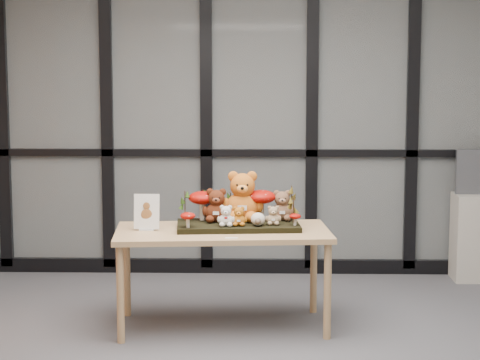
{
  "coord_description": "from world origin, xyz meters",
  "views": [
    {
      "loc": [
        0.01,
        -4.92,
        1.8
      ],
      "look_at": [
        -0.12,
        0.85,
        1.03
      ],
      "focal_mm": 65.0,
      "sensor_mm": 36.0,
      "label": 1
    }
  ],
  "objects_px": {
    "diorama_tray": "(238,226)",
    "mushroom_back_left": "(203,204)",
    "bear_tan_back": "(282,204)",
    "bear_white_bow": "(226,215)",
    "bear_small_yellow": "(239,215)",
    "mushroom_back_right": "(261,203)",
    "bear_pooh_yellow": "(243,193)",
    "mushroom_front_right": "(295,219)",
    "sign_holder": "(147,214)",
    "display_table": "(223,240)",
    "bear_brown_medium": "(216,203)",
    "mushroom_front_left": "(188,219)",
    "bear_beige_small": "(273,214)",
    "plush_cream_hedgehog": "(258,219)"
  },
  "relations": [
    {
      "from": "diorama_tray",
      "to": "bear_white_bow",
      "type": "height_order",
      "value": "bear_white_bow"
    },
    {
      "from": "mushroom_back_right",
      "to": "bear_pooh_yellow",
      "type": "bearing_deg",
      "value": -167.07
    },
    {
      "from": "bear_small_yellow",
      "to": "mushroom_back_left",
      "type": "bearing_deg",
      "value": 135.41
    },
    {
      "from": "bear_pooh_yellow",
      "to": "sign_holder",
      "type": "bearing_deg",
      "value": -168.46
    },
    {
      "from": "bear_tan_back",
      "to": "bear_white_bow",
      "type": "bearing_deg",
      "value": -152.98
    },
    {
      "from": "diorama_tray",
      "to": "bear_beige_small",
      "type": "relative_size",
      "value": 5.8
    },
    {
      "from": "display_table",
      "to": "mushroom_front_left",
      "type": "distance_m",
      "value": 0.3
    },
    {
      "from": "bear_small_yellow",
      "to": "diorama_tray",
      "type": "bearing_deg",
      "value": 89.9
    },
    {
      "from": "diorama_tray",
      "to": "bear_pooh_yellow",
      "type": "distance_m",
      "value": 0.23
    },
    {
      "from": "mushroom_front_right",
      "to": "mushroom_back_right",
      "type": "bearing_deg",
      "value": 138.24
    },
    {
      "from": "bear_small_yellow",
      "to": "display_table",
      "type": "bearing_deg",
      "value": 158.06
    },
    {
      "from": "diorama_tray",
      "to": "mushroom_front_right",
      "type": "bearing_deg",
      "value": -16.18
    },
    {
      "from": "bear_brown_medium",
      "to": "mushroom_front_right",
      "type": "height_order",
      "value": "bear_brown_medium"
    },
    {
      "from": "bear_pooh_yellow",
      "to": "mushroom_back_right",
      "type": "height_order",
      "value": "bear_pooh_yellow"
    },
    {
      "from": "mushroom_back_left",
      "to": "sign_holder",
      "type": "distance_m",
      "value": 0.42
    },
    {
      "from": "diorama_tray",
      "to": "mushroom_back_left",
      "type": "distance_m",
      "value": 0.31
    },
    {
      "from": "bear_small_yellow",
      "to": "mushroom_front_right",
      "type": "bearing_deg",
      "value": -1.85
    },
    {
      "from": "mushroom_front_left",
      "to": "bear_pooh_yellow",
      "type": "bearing_deg",
      "value": 36.88
    },
    {
      "from": "display_table",
      "to": "mushroom_back_right",
      "type": "relative_size",
      "value": 6.48
    },
    {
      "from": "bear_beige_small",
      "to": "bear_tan_back",
      "type": "bearing_deg",
      "value": 65.29
    },
    {
      "from": "mushroom_back_left",
      "to": "mushroom_front_right",
      "type": "bearing_deg",
      "value": -16.92
    },
    {
      "from": "bear_small_yellow",
      "to": "bear_beige_small",
      "type": "relative_size",
      "value": 1.01
    },
    {
      "from": "bear_tan_back",
      "to": "bear_beige_small",
      "type": "xyz_separation_m",
      "value": [
        -0.06,
        -0.18,
        -0.04
      ]
    },
    {
      "from": "mushroom_back_right",
      "to": "display_table",
      "type": "bearing_deg",
      "value": -143.46
    },
    {
      "from": "mushroom_back_right",
      "to": "mushroom_front_right",
      "type": "bearing_deg",
      "value": -41.76
    },
    {
      "from": "diorama_tray",
      "to": "bear_white_bow",
      "type": "bearing_deg",
      "value": -128.83
    },
    {
      "from": "bear_white_bow",
      "to": "sign_holder",
      "type": "xyz_separation_m",
      "value": [
        -0.54,
        0.03,
        -0.0
      ]
    },
    {
      "from": "mushroom_back_left",
      "to": "mushroom_front_right",
      "type": "xyz_separation_m",
      "value": [
        0.64,
        -0.19,
        -0.07
      ]
    },
    {
      "from": "display_table",
      "to": "diorama_tray",
      "type": "bearing_deg",
      "value": 26.57
    },
    {
      "from": "plush_cream_hedgehog",
      "to": "mushroom_back_right",
      "type": "xyz_separation_m",
      "value": [
        0.02,
        0.23,
        0.07
      ]
    },
    {
      "from": "bear_beige_small",
      "to": "sign_holder",
      "type": "height_order",
      "value": "sign_holder"
    },
    {
      "from": "display_table",
      "to": "bear_small_yellow",
      "type": "distance_m",
      "value": 0.21
    },
    {
      "from": "sign_holder",
      "to": "bear_tan_back",
      "type": "bearing_deg",
      "value": 15.02
    },
    {
      "from": "bear_brown_medium",
      "to": "mushroom_front_left",
      "type": "relative_size",
      "value": 2.28
    },
    {
      "from": "display_table",
      "to": "mushroom_front_right",
      "type": "relative_size",
      "value": 16.93
    },
    {
      "from": "bear_beige_small",
      "to": "mushroom_back_right",
      "type": "xyz_separation_m",
      "value": [
        -0.08,
        0.18,
        0.04
      ]
    },
    {
      "from": "bear_pooh_yellow",
      "to": "plush_cream_hedgehog",
      "type": "xyz_separation_m",
      "value": [
        0.11,
        -0.2,
        -0.14
      ]
    },
    {
      "from": "bear_small_yellow",
      "to": "mushroom_back_right",
      "type": "bearing_deg",
      "value": 51.97
    },
    {
      "from": "bear_small_yellow",
      "to": "plush_cream_hedgehog",
      "type": "bearing_deg",
      "value": -4.25
    },
    {
      "from": "bear_pooh_yellow",
      "to": "mushroom_front_right",
      "type": "xyz_separation_m",
      "value": [
        0.36,
        -0.18,
        -0.15
      ]
    },
    {
      "from": "mushroom_back_left",
      "to": "mushroom_front_left",
      "type": "xyz_separation_m",
      "value": [
        -0.08,
        -0.29,
        -0.06
      ]
    },
    {
      "from": "mushroom_back_left",
      "to": "bear_small_yellow",
      "type": "bearing_deg",
      "value": -39.72
    },
    {
      "from": "bear_white_bow",
      "to": "bear_beige_small",
      "type": "height_order",
      "value": "bear_white_bow"
    },
    {
      "from": "plush_cream_hedgehog",
      "to": "sign_holder",
      "type": "bearing_deg",
      "value": 174.66
    },
    {
      "from": "bear_brown_medium",
      "to": "bear_small_yellow",
      "type": "xyz_separation_m",
      "value": [
        0.16,
        -0.15,
        -0.06
      ]
    },
    {
      "from": "bear_small_yellow",
      "to": "bear_white_bow",
      "type": "xyz_separation_m",
      "value": [
        -0.09,
        -0.02,
        0.01
      ]
    },
    {
      "from": "diorama_tray",
      "to": "bear_brown_medium",
      "type": "distance_m",
      "value": 0.22
    },
    {
      "from": "plush_cream_hedgehog",
      "to": "bear_pooh_yellow",
      "type": "bearing_deg",
      "value": 114.11
    },
    {
      "from": "diorama_tray",
      "to": "bear_small_yellow",
      "type": "bearing_deg",
      "value": -90.1
    },
    {
      "from": "bear_white_bow",
      "to": "mushroom_back_left",
      "type": "height_order",
      "value": "mushroom_back_left"
    }
  ]
}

